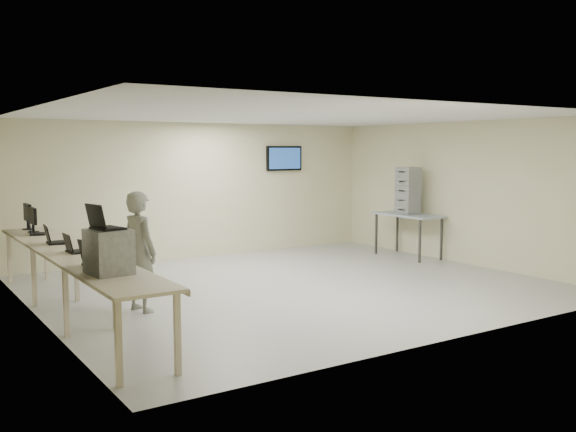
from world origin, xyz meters
TOP-DOWN VIEW (x-y plane):
  - room at (0.03, 0.06)m, footprint 8.01×7.01m
  - workbench at (-3.59, 0.00)m, footprint 0.76×6.00m
  - equipment_box at (-3.65, -1.82)m, footprint 0.46×0.51m
  - laptop_on_box at (-3.71, -1.82)m, footprint 0.37×0.41m
  - laptop_0 at (-3.64, -1.29)m, footprint 0.40×0.45m
  - laptop_1 at (-3.60, -0.15)m, footprint 0.28×0.33m
  - laptop_2 at (-3.64, 0.83)m, footprint 0.32×0.38m
  - laptop_3 at (-3.66, 2.00)m, footprint 0.33×0.36m
  - monitor_near at (-3.60, 2.33)m, footprint 0.18×0.41m
  - monitor_far at (-3.60, 2.75)m, footprint 0.20×0.44m
  - soldier at (-2.70, -0.18)m, footprint 0.55×0.70m
  - side_table at (3.60, 1.12)m, footprint 0.71×1.51m
  - storage_bins at (3.58, 1.12)m, footprint 0.37×0.41m

SIDE VIEW (x-z plane):
  - workbench at x=-3.59m, z-range 0.38..1.28m
  - side_table at x=3.60m, z-range 0.38..1.29m
  - soldier at x=-2.70m, z-range 0.00..1.68m
  - laptop_3 at x=-3.66m, z-range 0.84..1.09m
  - laptop_1 at x=-3.60m, z-range 0.84..1.10m
  - laptop_2 at x=-3.64m, z-range 0.83..1.11m
  - laptop_0 at x=-3.64m, z-range 0.82..1.14m
  - equipment_box at x=-3.65m, z-range 0.90..1.39m
  - monitor_near at x=-3.60m, z-range 0.94..1.35m
  - monitor_far at x=-3.60m, z-range 0.95..1.38m
  - storage_bins at x=3.58m, z-range 0.91..1.89m
  - room at x=0.03m, z-range 0.01..2.82m
  - laptop_on_box at x=-3.71m, z-range 1.32..1.61m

